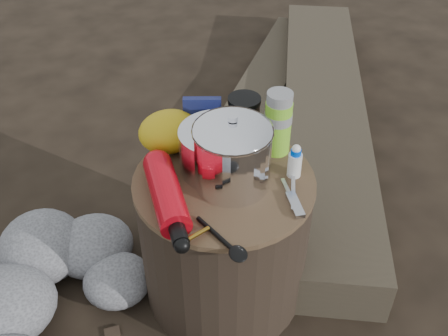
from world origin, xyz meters
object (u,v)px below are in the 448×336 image
object	(u,v)px
log_main	(323,115)
camping_pot	(232,153)
stump	(224,237)
thermos	(278,123)
travel_mug	(244,119)
fuel_bottle	(166,194)

from	to	relation	value
log_main	camping_pot	size ratio (longest dim) A/B	9.83
log_main	stump	bearing A→B (deg)	-110.50
stump	log_main	distance (m)	0.95
stump	thermos	xyz separation A→B (m)	(0.18, 0.07, 0.31)
thermos	travel_mug	world-z (taller)	thermos
thermos	travel_mug	bearing A→B (deg)	127.26
thermos	travel_mug	distance (m)	0.11
fuel_bottle	thermos	world-z (taller)	thermos
log_main	thermos	world-z (taller)	thermos
thermos	stump	bearing A→B (deg)	-158.12
stump	travel_mug	distance (m)	0.35
stump	camping_pot	distance (m)	0.32
stump	log_main	world-z (taller)	stump
fuel_bottle	log_main	bearing A→B (deg)	43.10
camping_pot	log_main	bearing A→B (deg)	45.45
log_main	camping_pot	distance (m)	1.04
stump	thermos	bearing A→B (deg)	21.88
camping_pot	travel_mug	bearing A→B (deg)	60.64
log_main	camping_pot	world-z (taller)	camping_pot
stump	camping_pot	size ratio (longest dim) A/B	2.43
camping_pot	fuel_bottle	xyz separation A→B (m)	(-0.18, -0.03, -0.06)
travel_mug	stump	bearing A→B (deg)	-125.96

